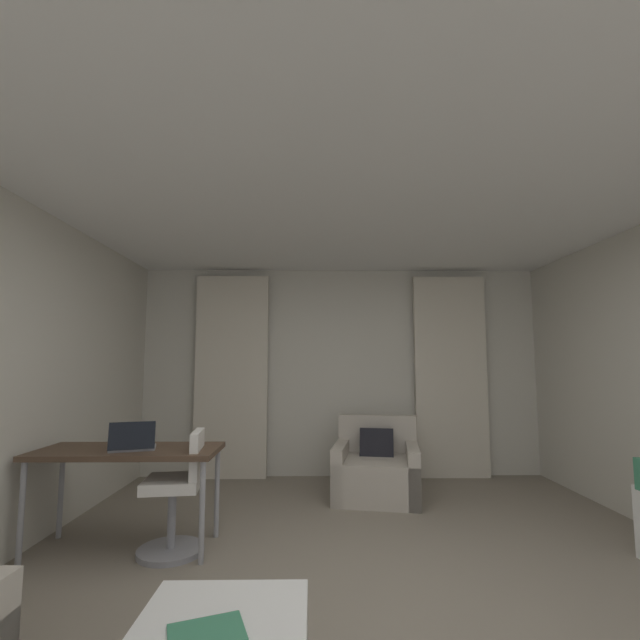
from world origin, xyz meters
name	(u,v)px	position (x,y,z in m)	size (l,w,h in m)	color
ground_plane	(376,611)	(0.00, 0.00, 0.00)	(12.00, 12.00, 0.00)	gray
wall_window	(341,371)	(0.00, 3.03, 1.30)	(5.12, 0.06, 2.60)	beige
ceiling	(371,163)	(0.00, 0.00, 2.63)	(5.12, 6.12, 0.06)	white
curtain_left_panel	(231,375)	(-1.38, 2.90, 1.25)	(0.90, 0.06, 2.50)	beige
curtain_right_panel	(451,375)	(1.38, 2.90, 1.25)	(0.90, 0.06, 2.50)	beige
armchair	(377,470)	(0.32, 2.13, 0.27)	(1.00, 0.97, 0.81)	#B2A899
desk	(128,457)	(-1.77, 0.85, 0.68)	(1.36, 0.58, 0.74)	#4C3828
desk_chair	(178,498)	(-1.36, 0.79, 0.39)	(0.48, 0.48, 0.88)	gray
laptop	(133,444)	(-1.71, 0.78, 0.79)	(0.38, 0.33, 0.22)	#ADADB2
magazine_open	(207,633)	(-0.76, -0.84, 0.37)	(0.33, 0.28, 0.01)	#387F5B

